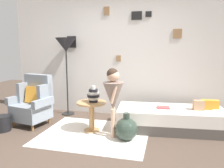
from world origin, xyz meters
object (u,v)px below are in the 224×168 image
object	(u,v)px
magazine_basket	(3,123)
book_on_daybed	(163,107)
armchair	(33,102)
floor_lamp	(66,47)
daybed	(170,119)
vase_striped	(93,95)
demijohn_near	(126,129)
side_table	(92,111)
person_child	(113,93)

from	to	relation	value
magazine_basket	book_on_daybed	bearing A→B (deg)	15.57
armchair	floor_lamp	distance (m)	1.35
daybed	book_on_daybed	distance (m)	0.25
vase_striped	book_on_daybed	size ratio (longest dim) A/B	1.32
armchair	vase_striped	xyz separation A→B (m)	(1.26, -0.06, 0.22)
magazine_basket	armchair	bearing A→B (deg)	53.10
floor_lamp	demijohn_near	bearing A→B (deg)	-35.05
demijohn_near	magazine_basket	bearing A→B (deg)	-176.21
book_on_daybed	floor_lamp	bearing A→B (deg)	168.04
daybed	vase_striped	world-z (taller)	vase_striped
daybed	side_table	xyz separation A→B (m)	(-1.37, -0.42, 0.18)
book_on_daybed	magazine_basket	xyz separation A→B (m)	(-2.81, -0.78, -0.28)
armchair	vase_striped	world-z (taller)	armchair
floor_lamp	book_on_daybed	world-z (taller)	floor_lamp
daybed	demijohn_near	size ratio (longest dim) A/B	4.33
armchair	side_table	world-z (taller)	armchair
side_table	book_on_daybed	xyz separation A→B (m)	(1.24, 0.39, 0.03)
person_child	demijohn_near	world-z (taller)	person_child
daybed	magazine_basket	world-z (taller)	daybed
side_table	book_on_daybed	distance (m)	1.30
daybed	floor_lamp	size ratio (longest dim) A/B	1.16
side_table	person_child	size ratio (longest dim) A/B	0.46
book_on_daybed	demijohn_near	world-z (taller)	demijohn_near
person_child	demijohn_near	distance (m)	0.61
daybed	magazine_basket	xyz separation A→B (m)	(-2.94, -0.81, -0.06)
side_table	demijohn_near	bearing A→B (deg)	-19.60
book_on_daybed	armchair	bearing A→B (deg)	-172.54
demijohn_near	book_on_daybed	bearing A→B (deg)	48.26
daybed	book_on_daybed	world-z (taller)	book_on_daybed
side_table	person_child	world-z (taller)	person_child
person_child	demijohn_near	size ratio (longest dim) A/B	2.57
vase_striped	magazine_basket	world-z (taller)	vase_striped
armchair	daybed	world-z (taller)	armchair
vase_striped	demijohn_near	distance (m)	0.83
armchair	demijohn_near	bearing A→B (deg)	-9.33
person_child	floor_lamp	bearing A→B (deg)	142.22
side_table	demijohn_near	xyz separation A→B (m)	(0.68, -0.24, -0.19)
book_on_daybed	side_table	bearing A→B (deg)	-162.41
side_table	demijohn_near	size ratio (longest dim) A/B	1.19
vase_striped	magazine_basket	bearing A→B (deg)	-166.09
daybed	book_on_daybed	bearing A→B (deg)	-168.76
daybed	floor_lamp	world-z (taller)	floor_lamp
person_child	book_on_daybed	bearing A→B (deg)	34.97
armchair	magazine_basket	size ratio (longest dim) A/B	3.46
side_table	vase_striped	world-z (taller)	vase_striped
floor_lamp	person_child	world-z (taller)	floor_lamp
armchair	book_on_daybed	distance (m)	2.48
armchair	side_table	size ratio (longest dim) A/B	1.80
vase_striped	person_child	world-z (taller)	person_child
side_table	daybed	bearing A→B (deg)	17.01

